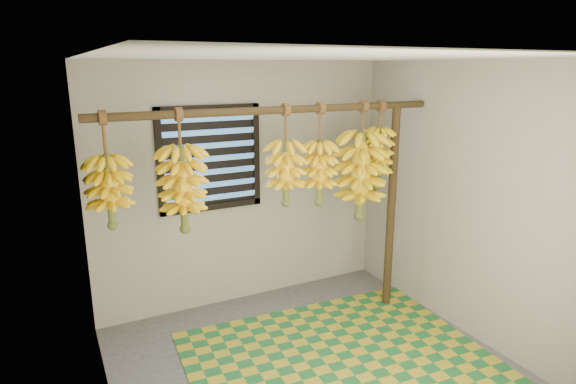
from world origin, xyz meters
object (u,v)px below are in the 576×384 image
banana_bunch_e (361,176)px  banana_bunch_f (378,158)px  banana_bunch_b (183,189)px  banana_bunch_c (286,173)px  support_post (391,209)px  banana_bunch_d (319,172)px  woven_mat (341,361)px  banana_bunch_a (109,192)px

banana_bunch_e → banana_bunch_f: (0.19, 0.00, 0.15)m
banana_bunch_b → banana_bunch_c: same height
support_post → banana_bunch_d: (-0.82, 0.00, 0.45)m
woven_mat → banana_bunch_f: 1.82m
banana_bunch_a → banana_bunch_c: 1.40m
support_post → banana_bunch_f: (-0.19, 0.00, 0.52)m
banana_bunch_a → banana_bunch_f: size_ratio=1.03×
banana_bunch_b → woven_mat: bearing=-31.1°
banana_bunch_b → banana_bunch_d: bearing=0.0°
support_post → banana_bunch_a: bearing=180.0°
banana_bunch_b → banana_bunch_c: (0.88, -0.00, 0.04)m
banana_bunch_e → banana_bunch_b: bearing=180.0°
woven_mat → banana_bunch_c: (-0.18, 0.64, 1.47)m
banana_bunch_a → banana_bunch_f: (2.36, 0.00, 0.05)m
banana_bunch_d → banana_bunch_f: size_ratio=1.08×
support_post → woven_mat: support_post is taller
banana_bunch_e → woven_mat: bearing=-132.4°
support_post → banana_bunch_b: (-2.02, 0.00, 0.44)m
woven_mat → banana_bunch_a: (-1.59, 0.64, 1.47)m
woven_mat → banana_bunch_e: 1.62m
woven_mat → banana_bunch_d: banana_bunch_d is taller
banana_bunch_b → banana_bunch_f: 1.84m
banana_bunch_f → banana_bunch_d: bearing=180.0°
support_post → banana_bunch_b: banana_bunch_b is taller
banana_bunch_b → banana_bunch_d: size_ratio=1.07×
banana_bunch_a → banana_bunch_b: size_ratio=0.89×
woven_mat → banana_bunch_a: banana_bunch_a is taller
woven_mat → banana_bunch_b: (-1.06, 0.64, 1.43)m
support_post → banana_bunch_c: (-1.15, -0.00, 0.48)m
support_post → banana_bunch_c: banana_bunch_c is taller
banana_bunch_e → banana_bunch_d: bearing=180.0°
woven_mat → banana_bunch_d: (0.14, 0.64, 1.44)m
banana_bunch_c → banana_bunch_e: bearing=0.0°
banana_bunch_a → banana_bunch_e: same height
support_post → banana_bunch_a: banana_bunch_a is taller
woven_mat → banana_bunch_e: size_ratio=2.24×
banana_bunch_a → banana_bunch_c: (1.40, -0.00, -0.00)m
support_post → banana_bunch_e: bearing=180.0°
banana_bunch_a → woven_mat: bearing=-22.0°
banana_bunch_c → banana_bunch_e: 0.78m
banana_bunch_d → banana_bunch_f: same height
banana_bunch_c → banana_bunch_d: bearing=0.0°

